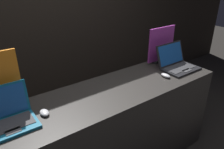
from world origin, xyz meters
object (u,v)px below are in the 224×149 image
Objects in this scene: laptop_front at (7,117)px; promo_stand_back at (161,46)px; mouse_back at (166,76)px; laptop_back at (177,63)px; mouse_front at (44,113)px.

laptop_front is 0.86× the size of promo_stand_back.
promo_stand_back is at bearing 6.28° from laptop_front.
mouse_back is 0.26× the size of promo_stand_back.
promo_stand_back is at bearing 90.00° from laptop_back.
laptop_back reaches higher than mouse_back.
mouse_front is at bearing -8.70° from laptop_front.
mouse_front is at bearing 179.36° from laptop_back.
laptop_back reaches higher than mouse_front.
laptop_back is at bearing -90.00° from promo_stand_back.
mouse_back is at bearing -162.92° from laptop_back.
promo_stand_back is (0.00, 0.23, 0.13)m from laptop_back.
laptop_front is 3.26× the size of mouse_back.
mouse_back is (1.17, -0.10, 0.00)m from mouse_front.
laptop_front is 0.88× the size of laptop_back.
laptop_back is 3.69× the size of mouse_back.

